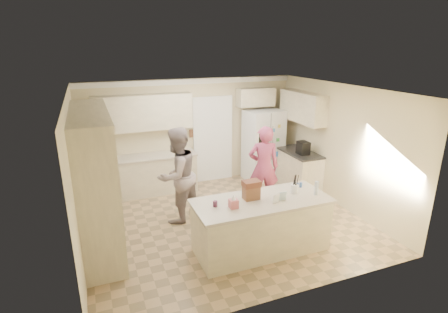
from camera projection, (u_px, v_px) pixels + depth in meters
name	position (u px, v px, depth m)	size (l,w,h in m)	color
floor	(226.00, 222.00, 6.92)	(5.20, 4.60, 0.02)	tan
ceiling	(226.00, 89.00, 6.12)	(5.20, 4.60, 0.02)	white
wall_back	(191.00, 132.00, 8.57)	(5.20, 0.02, 2.60)	beige
wall_front	(293.00, 213.00, 4.48)	(5.20, 0.02, 2.60)	beige
wall_left	(75.00, 179.00, 5.61)	(0.02, 4.60, 2.60)	beige
wall_right	(340.00, 146.00, 7.43)	(0.02, 4.60, 2.60)	beige
crown_back	(190.00, 82.00, 8.15)	(5.20, 0.08, 0.12)	white
pantry_bank	(96.00, 179.00, 5.94)	(0.60, 2.60, 2.35)	beige
back_base_cab	(149.00, 175.00, 8.16)	(2.20, 0.60, 0.88)	beige
back_countertop	(147.00, 157.00, 8.01)	(2.24, 0.63, 0.04)	beige
back_upper_cab	(143.00, 113.00, 7.82)	(2.20, 0.35, 0.80)	beige
doorway_opening	(213.00, 140.00, 8.81)	(0.90, 0.06, 2.10)	black
doorway_casing	(213.00, 141.00, 8.78)	(1.02, 0.03, 2.22)	white
wall_frame_upper	(192.00, 123.00, 8.46)	(0.15, 0.02, 0.20)	brown
wall_frame_lower	(192.00, 133.00, 8.54)	(0.15, 0.02, 0.20)	brown
refrigerator	(263.00, 145.00, 8.91)	(0.90, 0.70, 1.80)	white
fridge_seam	(270.00, 149.00, 8.60)	(0.01, 0.02, 1.78)	gray
fridge_dispenser	(262.00, 140.00, 8.43)	(0.22, 0.03, 0.35)	black
fridge_handle_l	(269.00, 143.00, 8.52)	(0.02, 0.02, 0.85)	silver
fridge_handle_r	(272.00, 143.00, 8.55)	(0.02, 0.02, 0.85)	silver
over_fridge_cab	(256.00, 97.00, 8.73)	(0.95, 0.35, 0.45)	beige
right_base_cab	(298.00, 170.00, 8.47)	(0.60, 1.20, 0.88)	beige
right_countertop	(299.00, 152.00, 8.33)	(0.63, 1.24, 0.04)	#2D2B28
right_upper_cab	(302.00, 107.00, 8.23)	(0.35, 1.50, 0.70)	beige
coffee_maker	(303.00, 148.00, 8.08)	(0.22, 0.28, 0.30)	black
island_base	(261.00, 226.00, 5.88)	(2.20, 0.90, 0.88)	beige
island_top	(262.00, 201.00, 5.74)	(2.28, 0.96, 0.05)	beige
utensil_crock	(295.00, 189.00, 5.98)	(0.13, 0.13, 0.15)	white
tissue_box	(234.00, 204.00, 5.43)	(0.13, 0.13, 0.14)	#C45F65
tissue_plume	(234.00, 197.00, 5.40)	(0.08, 0.08, 0.08)	white
dollhouse_body	(251.00, 193.00, 5.73)	(0.26, 0.18, 0.22)	brown
dollhouse_roof	(251.00, 184.00, 5.68)	(0.28, 0.20, 0.10)	#592D1E
jam_jar	(215.00, 204.00, 5.48)	(0.07, 0.07, 0.09)	#59263F
greeting_card_a	(276.00, 199.00, 5.58)	(0.12, 0.01, 0.16)	white
greeting_card_b	(283.00, 196.00, 5.68)	(0.12, 0.01, 0.16)	silver
water_bottle	(316.00, 188.00, 5.89)	(0.07, 0.07, 0.24)	silver
shaker_salt	(297.00, 185.00, 6.20)	(0.05, 0.05, 0.09)	#385FA5
shaker_pepper	(301.00, 185.00, 6.22)	(0.05, 0.05, 0.09)	#385FA5
teen_boy	(177.00, 175.00, 6.74)	(0.92, 0.72, 1.89)	gray
teen_girl	(264.00, 167.00, 7.36)	(0.65, 0.43, 1.78)	#A8456E
fridge_magnets	(270.00, 149.00, 8.59)	(0.76, 0.02, 1.44)	tan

